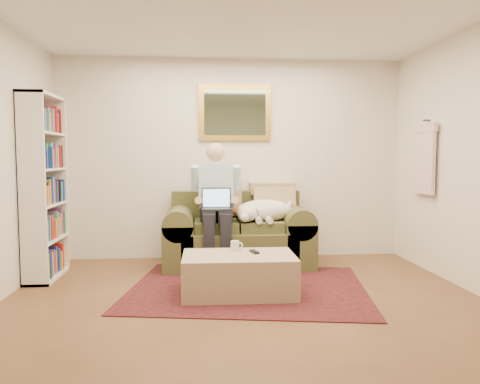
{
  "coord_description": "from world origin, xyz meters",
  "views": [
    {
      "loc": [
        -0.4,
        -3.64,
        1.34
      ],
      "look_at": [
        0.03,
        1.38,
        0.95
      ],
      "focal_mm": 35.0,
      "sensor_mm": 36.0,
      "label": 1
    }
  ],
  "objects": [
    {
      "name": "room_shell",
      "position": [
        0.0,
        0.35,
        1.3
      ],
      "size": [
        4.51,
        5.0,
        2.61
      ],
      "color": "brown",
      "rests_on": "ground"
    },
    {
      "name": "rug",
      "position": [
        0.07,
        0.99,
        0.01
      ],
      "size": [
        2.61,
        2.23,
        0.01
      ],
      "primitive_type": "cube",
      "rotation": [
        0.0,
        0.0,
        -0.16
      ],
      "color": "black",
      "rests_on": "room_shell"
    },
    {
      "name": "sofa",
      "position": [
        0.05,
        2.02,
        0.31
      ],
      "size": [
        1.78,
        0.9,
        1.07
      ],
      "color": "#4C4D28",
      "rests_on": "room_shell"
    },
    {
      "name": "seated_man",
      "position": [
        -0.22,
        1.85,
        0.75
      ],
      "size": [
        0.59,
        0.84,
        1.5
      ],
      "primitive_type": null,
      "color": "#8CBDD8",
      "rests_on": "sofa"
    },
    {
      "name": "laptop",
      "position": [
        -0.22,
        1.78,
        0.78
      ],
      "size": [
        0.35,
        0.27,
        0.25
      ],
      "color": "black",
      "rests_on": "seated_man"
    },
    {
      "name": "sleeping_dog",
      "position": [
        0.37,
        1.93,
        0.68
      ],
      "size": [
        0.73,
        0.46,
        0.27
      ],
      "primitive_type": null,
      "color": "white",
      "rests_on": "sofa"
    },
    {
      "name": "ottoman",
      "position": [
        -0.04,
        0.78,
        0.2
      ],
      "size": [
        1.08,
        0.7,
        0.39
      ],
      "primitive_type": "cube",
      "rotation": [
        0.0,
        0.0,
        -0.01
      ],
      "color": "tan",
      "rests_on": "room_shell"
    },
    {
      "name": "coffee_mug",
      "position": [
        -0.06,
        0.97,
        0.44
      ],
      "size": [
        0.08,
        0.08,
        0.1
      ],
      "primitive_type": "cylinder",
      "color": "white",
      "rests_on": "ottoman"
    },
    {
      "name": "tv_remote",
      "position": [
        0.12,
        0.86,
        0.4
      ],
      "size": [
        0.09,
        0.16,
        0.02
      ],
      "primitive_type": "cube",
      "rotation": [
        0.0,
        0.0,
        0.27
      ],
      "color": "black",
      "rests_on": "ottoman"
    },
    {
      "name": "bookshelf",
      "position": [
        -2.1,
        1.6,
        1.0
      ],
      "size": [
        0.28,
        0.8,
        2.0
      ],
      "primitive_type": null,
      "color": "white",
      "rests_on": "room_shell"
    },
    {
      "name": "wall_mirror",
      "position": [
        0.05,
        2.47,
        1.9
      ],
      "size": [
        0.94,
        0.04,
        0.72
      ],
      "color": "gold",
      "rests_on": "room_shell"
    },
    {
      "name": "hanging_shirt",
      "position": [
        2.19,
        1.6,
        1.35
      ],
      "size": [
        0.06,
        0.52,
        0.9
      ],
      "primitive_type": null,
      "color": "beige",
      "rests_on": "room_shell"
    }
  ]
}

